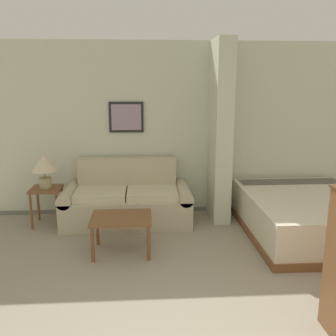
{
  "coord_description": "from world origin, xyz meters",
  "views": [
    {
      "loc": [
        -0.59,
        -1.85,
        1.99
      ],
      "look_at": [
        -0.32,
        2.28,
        1.05
      ],
      "focal_mm": 40.0,
      "sensor_mm": 36.0,
      "label": 1
    }
  ],
  "objects_px": {
    "couch": "(127,201)",
    "bed": "(310,215)",
    "coffee_table": "(121,221)",
    "table_lamp": "(44,165)"
  },
  "relations": [
    {
      "from": "coffee_table",
      "to": "table_lamp",
      "type": "height_order",
      "value": "table_lamp"
    },
    {
      "from": "couch",
      "to": "bed",
      "type": "bearing_deg",
      "value": -14.43
    },
    {
      "from": "couch",
      "to": "table_lamp",
      "type": "bearing_deg",
      "value": -177.6
    },
    {
      "from": "couch",
      "to": "bed",
      "type": "distance_m",
      "value": 2.54
    },
    {
      "from": "coffee_table",
      "to": "bed",
      "type": "xyz_separation_m",
      "value": [
        2.48,
        0.4,
        -0.13
      ]
    },
    {
      "from": "couch",
      "to": "coffee_table",
      "type": "bearing_deg",
      "value": -91.29
    },
    {
      "from": "coffee_table",
      "to": "bed",
      "type": "bearing_deg",
      "value": 9.17
    },
    {
      "from": "table_lamp",
      "to": "bed",
      "type": "distance_m",
      "value": 3.69
    },
    {
      "from": "couch",
      "to": "coffee_table",
      "type": "distance_m",
      "value": 1.04
    },
    {
      "from": "table_lamp",
      "to": "bed",
      "type": "bearing_deg",
      "value": -9.25
    }
  ]
}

